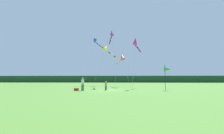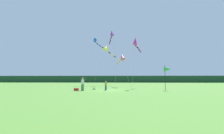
{
  "view_description": "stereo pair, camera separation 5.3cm",
  "coord_description": "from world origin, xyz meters",
  "px_view_note": "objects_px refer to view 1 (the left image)",
  "views": [
    {
      "loc": [
        1.5,
        -22.23,
        1.56
      ],
      "look_at": [
        0.0,
        6.0,
        3.56
      ],
      "focal_mm": 26.35,
      "sensor_mm": 36.0,
      "label": 1
    },
    {
      "loc": [
        1.56,
        -22.23,
        1.56
      ],
      "look_at": [
        0.0,
        6.0,
        3.56
      ],
      "focal_mm": 26.35,
      "sensor_mm": 36.0,
      "label": 2
    }
  ],
  "objects_px": {
    "kite_yellow": "(107,49)",
    "kite_rainbow": "(122,57)",
    "person_child": "(106,85)",
    "cooler_box": "(76,89)",
    "person_adult": "(83,83)",
    "kite_magenta": "(136,42)",
    "kite_blue": "(96,41)",
    "banner_flag_pole": "(167,69)",
    "kite_purple": "(112,34)"
  },
  "relations": [
    {
      "from": "kite_yellow",
      "to": "kite_rainbow",
      "type": "relative_size",
      "value": 1.66
    },
    {
      "from": "person_child",
      "to": "cooler_box",
      "type": "distance_m",
      "value": 3.89
    },
    {
      "from": "person_adult",
      "to": "kite_yellow",
      "type": "relative_size",
      "value": 0.15
    },
    {
      "from": "person_child",
      "to": "kite_rainbow",
      "type": "bearing_deg",
      "value": 77.12
    },
    {
      "from": "person_child",
      "to": "kite_magenta",
      "type": "height_order",
      "value": "kite_magenta"
    },
    {
      "from": "kite_yellow",
      "to": "kite_blue",
      "type": "distance_m",
      "value": 3.21
    },
    {
      "from": "banner_flag_pole",
      "to": "kite_rainbow",
      "type": "xyz_separation_m",
      "value": [
        -6.3,
        8.38,
        2.86
      ]
    },
    {
      "from": "person_adult",
      "to": "kite_yellow",
      "type": "height_order",
      "value": "kite_yellow"
    },
    {
      "from": "cooler_box",
      "to": "person_adult",
      "type": "bearing_deg",
      "value": -2.76
    },
    {
      "from": "kite_magenta",
      "to": "person_child",
      "type": "bearing_deg",
      "value": -132.19
    },
    {
      "from": "banner_flag_pole",
      "to": "kite_yellow",
      "type": "xyz_separation_m",
      "value": [
        -9.86,
        16.0,
        5.98
      ]
    },
    {
      "from": "kite_purple",
      "to": "kite_magenta",
      "type": "bearing_deg",
      "value": -45.17
    },
    {
      "from": "person_child",
      "to": "kite_rainbow",
      "type": "relative_size",
      "value": 0.18
    },
    {
      "from": "person_child",
      "to": "cooler_box",
      "type": "xyz_separation_m",
      "value": [
        -3.76,
        -0.86,
        -0.52
      ]
    },
    {
      "from": "person_adult",
      "to": "kite_magenta",
      "type": "relative_size",
      "value": 0.2
    },
    {
      "from": "kite_blue",
      "to": "cooler_box",
      "type": "bearing_deg",
      "value": -89.23
    },
    {
      "from": "cooler_box",
      "to": "kite_blue",
      "type": "xyz_separation_m",
      "value": [
        -0.24,
        18.15,
        10.47
      ]
    },
    {
      "from": "person_adult",
      "to": "kite_rainbow",
      "type": "bearing_deg",
      "value": 64.02
    },
    {
      "from": "person_adult",
      "to": "kite_purple",
      "type": "bearing_deg",
      "value": 72.46
    },
    {
      "from": "person_adult",
      "to": "cooler_box",
      "type": "xyz_separation_m",
      "value": [
        -0.82,
        0.04,
        -0.79
      ]
    },
    {
      "from": "kite_purple",
      "to": "kite_rainbow",
      "type": "bearing_deg",
      "value": 13.21
    },
    {
      "from": "banner_flag_pole",
      "to": "kite_blue",
      "type": "xyz_separation_m",
      "value": [
        -12.52,
        15.99,
        7.79
      ]
    },
    {
      "from": "person_adult",
      "to": "kite_purple",
      "type": "height_order",
      "value": "kite_purple"
    },
    {
      "from": "banner_flag_pole",
      "to": "kite_purple",
      "type": "distance_m",
      "value": 13.57
    },
    {
      "from": "cooler_box",
      "to": "kite_magenta",
      "type": "relative_size",
      "value": 0.07
    },
    {
      "from": "banner_flag_pole",
      "to": "kite_magenta",
      "type": "bearing_deg",
      "value": 137.73
    },
    {
      "from": "kite_blue",
      "to": "kite_rainbow",
      "type": "height_order",
      "value": "kite_blue"
    },
    {
      "from": "cooler_box",
      "to": "kite_yellow",
      "type": "distance_m",
      "value": 20.26
    },
    {
      "from": "kite_purple",
      "to": "banner_flag_pole",
      "type": "bearing_deg",
      "value": -43.79
    },
    {
      "from": "kite_blue",
      "to": "kite_rainbow",
      "type": "xyz_separation_m",
      "value": [
        6.21,
        -7.61,
        -4.93
      ]
    },
    {
      "from": "person_child",
      "to": "kite_purple",
      "type": "height_order",
      "value": "kite_purple"
    },
    {
      "from": "cooler_box",
      "to": "kite_rainbow",
      "type": "relative_size",
      "value": 0.08
    },
    {
      "from": "kite_magenta",
      "to": "kite_blue",
      "type": "xyz_separation_m",
      "value": [
        -8.49,
        12.33,
        3.1
      ]
    },
    {
      "from": "kite_yellow",
      "to": "kite_purple",
      "type": "relative_size",
      "value": 1.0
    },
    {
      "from": "kite_yellow",
      "to": "kite_rainbow",
      "type": "distance_m",
      "value": 8.97
    },
    {
      "from": "kite_yellow",
      "to": "kite_purple",
      "type": "height_order",
      "value": "kite_purple"
    },
    {
      "from": "kite_magenta",
      "to": "person_adult",
      "type": "bearing_deg",
      "value": -141.77
    },
    {
      "from": "person_adult",
      "to": "kite_blue",
      "type": "height_order",
      "value": "kite_blue"
    },
    {
      "from": "cooler_box",
      "to": "kite_rainbow",
      "type": "bearing_deg",
      "value": 60.46
    },
    {
      "from": "cooler_box",
      "to": "kite_blue",
      "type": "relative_size",
      "value": 0.05
    },
    {
      "from": "banner_flag_pole",
      "to": "kite_yellow",
      "type": "relative_size",
      "value": 0.32
    },
    {
      "from": "kite_rainbow",
      "to": "kite_purple",
      "type": "relative_size",
      "value": 0.6
    },
    {
      "from": "kite_rainbow",
      "to": "cooler_box",
      "type": "bearing_deg",
      "value": -119.54
    },
    {
      "from": "kite_yellow",
      "to": "cooler_box",
      "type": "bearing_deg",
      "value": -97.56
    },
    {
      "from": "person_child",
      "to": "kite_purple",
      "type": "distance_m",
      "value": 13.2
    },
    {
      "from": "kite_blue",
      "to": "banner_flag_pole",
      "type": "bearing_deg",
      "value": -51.95
    },
    {
      "from": "kite_yellow",
      "to": "kite_rainbow",
      "type": "height_order",
      "value": "kite_yellow"
    },
    {
      "from": "person_child",
      "to": "banner_flag_pole",
      "type": "bearing_deg",
      "value": 8.66
    },
    {
      "from": "kite_rainbow",
      "to": "kite_blue",
      "type": "bearing_deg",
      "value": 129.22
    },
    {
      "from": "person_adult",
      "to": "person_child",
      "type": "height_order",
      "value": "person_adult"
    }
  ]
}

